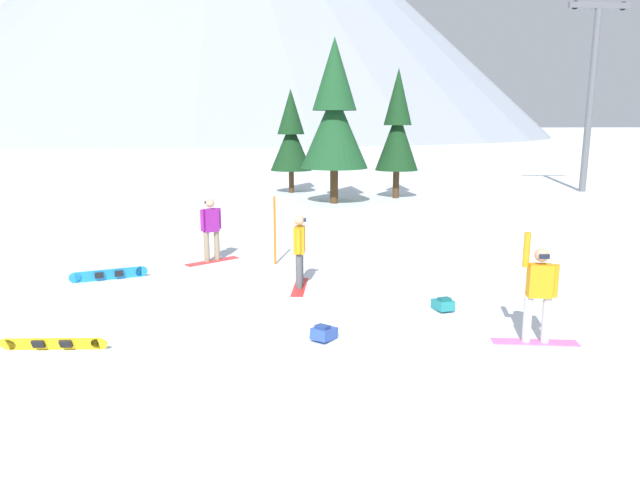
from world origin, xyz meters
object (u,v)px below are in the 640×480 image
(loose_snowboard_far_spare, at_px, (109,274))
(ski_lift_tower, at_px, (592,86))
(loose_snowboard_near_right, at_px, (53,344))
(backpack_blue, at_px, (324,333))
(pine_tree_leaning, at_px, (397,128))
(trail_marker_pole, at_px, (275,231))
(backpack_teal, at_px, (443,304))
(pine_tree_slender, at_px, (291,137))
(pine_tree_short, at_px, (334,114))
(snowboarder_foreground, at_px, (539,292))
(snowboarder_midground, at_px, (300,250))
(snowboarder_background, at_px, (211,229))

(loose_snowboard_far_spare, height_order, ski_lift_tower, ski_lift_tower)
(loose_snowboard_near_right, relative_size, backpack_blue, 3.25)
(pine_tree_leaning, xyz_separation_m, ski_lift_tower, (11.08, 1.67, 2.25))
(loose_snowboard_near_right, relative_size, trail_marker_pole, 0.97)
(backpack_teal, height_order, ski_lift_tower, ski_lift_tower)
(pine_tree_slender, distance_m, ski_lift_tower, 16.55)
(trail_marker_pole, distance_m, pine_tree_short, 12.66)
(trail_marker_pole, height_order, ski_lift_tower, ski_lift_tower)
(snowboarder_foreground, bearing_deg, loose_snowboard_near_right, 176.63)
(backpack_blue, relative_size, pine_tree_short, 0.07)
(snowboarder_foreground, height_order, ski_lift_tower, ski_lift_tower)
(backpack_teal, height_order, trail_marker_pole, trail_marker_pole)
(backpack_teal, xyz_separation_m, pine_tree_leaning, (3.20, 17.77, 3.37))
(snowboarder_midground, height_order, loose_snowboard_far_spare, snowboarder_midground)
(snowboarder_midground, relative_size, pine_tree_slender, 0.31)
(loose_snowboard_far_spare, height_order, pine_tree_slender, pine_tree_slender)
(trail_marker_pole, height_order, pine_tree_slender, pine_tree_slender)
(snowboarder_midground, bearing_deg, snowboarder_foreground, -45.03)
(loose_snowboard_far_spare, distance_m, loose_snowboard_near_right, 4.51)
(trail_marker_pole, bearing_deg, loose_snowboard_near_right, -124.34)
(snowboarder_foreground, distance_m, pine_tree_leaning, 19.95)
(backpack_teal, bearing_deg, snowboarder_midground, 144.86)
(snowboarder_background, xyz_separation_m, pine_tree_leaning, (8.28, 12.98, 2.57))
(backpack_blue, bearing_deg, snowboarder_midground, 93.41)
(backpack_blue, height_order, pine_tree_slender, pine_tree_slender)
(backpack_blue, distance_m, pine_tree_leaning, 20.30)
(backpack_teal, bearing_deg, snowboarder_foreground, -60.84)
(loose_snowboard_near_right, bearing_deg, snowboarder_background, 70.68)
(snowboarder_midground, distance_m, loose_snowboard_near_right, 5.64)
(loose_snowboard_far_spare, relative_size, pine_tree_leaning, 0.28)
(snowboarder_foreground, xyz_separation_m, ski_lift_tower, (13.21, 21.34, 4.83))
(snowboarder_midground, bearing_deg, backpack_teal, -35.14)
(loose_snowboard_far_spare, relative_size, trail_marker_pole, 0.95)
(snowboarder_foreground, height_order, snowboarder_background, snowboarder_foreground)
(backpack_blue, bearing_deg, pine_tree_short, 82.15)
(backpack_teal, distance_m, pine_tree_slender, 20.88)
(loose_snowboard_near_right, xyz_separation_m, pine_tree_short, (7.05, 17.56, 4.04))
(snowboarder_midground, height_order, pine_tree_slender, pine_tree_slender)
(pine_tree_slender, xyz_separation_m, pine_tree_short, (1.80, -4.43, 1.12))
(snowboarder_foreground, relative_size, backpack_teal, 3.59)
(ski_lift_tower, bearing_deg, snowboarder_background, -142.88)
(loose_snowboard_near_right, xyz_separation_m, trail_marker_pole, (3.91, 5.73, 0.80))
(backpack_teal, distance_m, trail_marker_pole, 5.52)
(loose_snowboard_near_right, bearing_deg, pine_tree_short, 68.14)
(loose_snowboard_near_right, xyz_separation_m, backpack_blue, (4.63, 0.03, 0.01))
(loose_snowboard_far_spare, relative_size, backpack_teal, 3.23)
(backpack_teal, relative_size, backpack_blue, 0.99)
(trail_marker_pole, bearing_deg, ski_lift_tower, 40.63)
(ski_lift_tower, bearing_deg, snowboarder_foreground, -121.77)
(trail_marker_pole, bearing_deg, pine_tree_leaning, 64.08)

